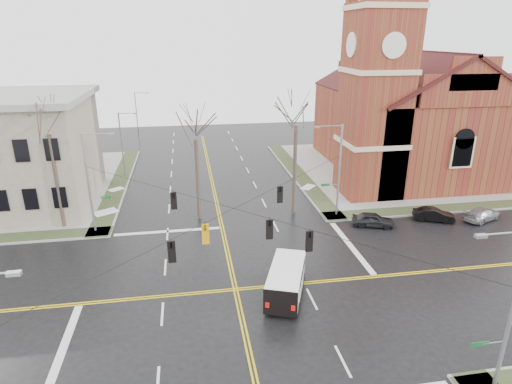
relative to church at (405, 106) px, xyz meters
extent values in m
plane|color=black|center=(-24.76, -24.78, -8.43)|extent=(120.00, 120.00, 0.00)
cube|color=gray|center=(0.24, 0.22, -8.36)|extent=(30.00, 30.00, 0.15)
cube|color=#29351C|center=(-13.56, 0.22, -8.28)|extent=(2.00, 30.00, 0.02)
cube|color=#29351C|center=(0.24, -13.58, -8.28)|extent=(30.00, 2.00, 0.02)
cube|color=#29351C|center=(-35.96, 0.22, -8.28)|extent=(2.00, 30.00, 0.02)
cube|color=gold|center=(-24.88, -24.78, -8.43)|extent=(0.12, 100.00, 0.01)
cube|color=gold|center=(-24.64, -24.78, -8.43)|extent=(0.12, 100.00, 0.01)
cube|color=gold|center=(-24.76, -24.90, -8.43)|extent=(100.00, 0.12, 0.01)
cube|color=gold|center=(-24.76, -24.66, -8.43)|extent=(100.00, 0.12, 0.01)
cube|color=silver|center=(-29.76, -14.28, -8.43)|extent=(9.50, 0.50, 0.01)
cube|color=silver|center=(-35.26, -29.78, -8.43)|extent=(0.50, 9.50, 0.01)
cube|color=silver|center=(-14.26, -19.78, -8.43)|extent=(0.50, 9.50, 0.01)
cube|color=maroon|center=(-7.76, -7.78, 1.57)|extent=(6.00, 6.00, 20.00)
cube|color=beige|center=(-7.76, -7.78, 11.07)|extent=(6.30, 6.30, 0.50)
cylinder|color=silver|center=(-7.76, -10.83, 7.57)|extent=(2.40, 0.15, 2.40)
cylinder|color=silver|center=(-10.81, -7.78, 7.57)|extent=(0.15, 2.40, 2.40)
cube|color=maroon|center=(1.24, 1.22, -3.43)|extent=(18.00, 24.00, 10.00)
cube|color=maroon|center=(-7.96, -4.78, -6.23)|extent=(2.00, 5.00, 4.40)
cylinder|color=gray|center=(-13.26, -13.28, -3.78)|extent=(0.20, 0.20, 9.00)
cylinder|color=gray|center=(-13.86, -13.28, -5.13)|extent=(1.20, 0.06, 0.06)
cube|color=#0F5D28|center=(-14.56, -13.28, -5.13)|extent=(0.90, 0.04, 0.25)
cylinder|color=gray|center=(-14.46, -13.28, 0.62)|extent=(2.40, 0.08, 0.08)
cube|color=gray|center=(-15.66, -13.28, 0.57)|extent=(0.50, 0.22, 0.15)
cylinder|color=gray|center=(-36.26, -13.28, -3.78)|extent=(0.20, 0.20, 9.00)
cylinder|color=gray|center=(-35.66, -13.28, -5.13)|extent=(1.20, 0.06, 0.06)
cube|color=#0F5D28|center=(-34.96, -13.28, -5.13)|extent=(0.90, 0.04, 0.25)
cylinder|color=gray|center=(-35.06, -13.28, 0.62)|extent=(2.40, 0.08, 0.08)
cube|color=gray|center=(-33.86, -13.28, 0.57)|extent=(0.50, 0.22, 0.15)
cylinder|color=gray|center=(-13.26, -36.28, -3.78)|extent=(0.20, 0.20, 9.00)
cylinder|color=gray|center=(-13.86, -36.28, -5.13)|extent=(1.20, 0.06, 0.06)
cube|color=#0F5D28|center=(-14.56, -36.28, -5.13)|extent=(0.90, 0.04, 0.25)
cylinder|color=gray|center=(-14.46, -36.28, 0.62)|extent=(2.40, 0.08, 0.08)
cube|color=gray|center=(-15.66, -36.28, 0.57)|extent=(0.50, 0.22, 0.15)
cube|color=gray|center=(-33.86, -36.28, 0.57)|extent=(0.50, 0.22, 0.15)
cylinder|color=black|center=(-24.76, -24.78, -2.23)|extent=(23.02, 23.02, 0.03)
cylinder|color=black|center=(-24.76, -24.78, -2.23)|extent=(23.02, 23.02, 0.03)
imported|color=black|center=(-28.76, -28.78, -2.98)|extent=(0.21, 0.26, 1.30)
imported|color=black|center=(-20.76, -20.78, -2.98)|extent=(0.21, 0.26, 1.30)
imported|color=orange|center=(-26.76, -26.78, -2.98)|extent=(0.21, 0.26, 1.30)
imported|color=black|center=(-28.76, -20.78, -2.98)|extent=(0.21, 0.26, 1.30)
imported|color=black|center=(-20.76, -28.78, -2.98)|extent=(0.21, 0.26, 1.30)
imported|color=black|center=(-22.76, -26.78, -2.98)|extent=(0.21, 0.26, 1.30)
cylinder|color=gray|center=(-35.56, 3.22, -4.33)|extent=(0.16, 0.16, 8.00)
cylinder|color=gray|center=(-34.56, 3.22, -0.43)|extent=(2.00, 0.07, 0.07)
cube|color=gray|center=(-33.56, 3.22, -0.48)|extent=(0.45, 0.20, 0.13)
cylinder|color=gray|center=(-35.56, 23.22, -4.33)|extent=(0.16, 0.16, 8.00)
cylinder|color=gray|center=(-34.56, 23.22, -0.43)|extent=(2.00, 0.07, 0.07)
cube|color=gray|center=(-33.56, 23.22, -0.48)|extent=(0.45, 0.20, 0.13)
cube|color=white|center=(-21.43, -26.09, -7.18)|extent=(3.95, 5.93, 1.77)
cube|color=white|center=(-20.62, -23.95, -7.44)|extent=(2.33, 1.63, 1.25)
cube|color=black|center=(-20.50, -23.60, -6.87)|extent=(1.85, 0.80, 0.83)
cube|color=black|center=(-21.36, -25.90, -6.61)|extent=(3.34, 4.27, 0.57)
cube|color=#B70C0A|center=(-23.19, -28.44, -7.39)|extent=(0.26, 0.16, 0.35)
cube|color=#B70C0A|center=(-21.66, -29.02, -7.39)|extent=(0.26, 0.16, 0.35)
cube|color=black|center=(-21.43, -26.09, -8.09)|extent=(4.01, 5.99, 0.10)
cylinder|color=black|center=(-21.69, -24.05, -8.06)|extent=(0.52, 0.80, 0.75)
cylinder|color=black|center=(-19.89, -24.72, -8.06)|extent=(0.52, 0.80, 0.75)
cylinder|color=black|center=(-22.97, -27.46, -8.06)|extent=(0.52, 0.80, 0.75)
cylinder|color=black|center=(-21.18, -28.14, -8.06)|extent=(0.52, 0.80, 0.75)
imported|color=black|center=(-10.75, -16.27, -7.77)|extent=(4.16, 2.71, 1.32)
imported|color=black|center=(-4.44, -16.05, -7.80)|extent=(4.04, 2.67, 1.26)
imported|color=gray|center=(0.34, -16.67, -7.82)|extent=(4.60, 3.16, 1.24)
cylinder|color=#332820|center=(-39.31, -11.76, -3.93)|extent=(0.36, 0.36, 8.70)
cylinder|color=#332820|center=(-26.75, -11.73, -4.41)|extent=(0.36, 0.36, 7.74)
cylinder|color=#332820|center=(-17.32, -11.89, -3.92)|extent=(0.36, 0.36, 8.74)
camera|label=1|loc=(-27.60, -50.65, 8.45)|focal=30.00mm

